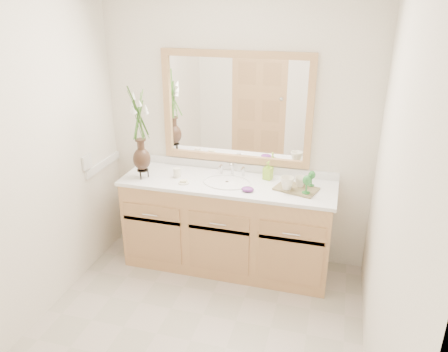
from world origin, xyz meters
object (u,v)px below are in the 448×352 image
(tumbler, at_px, (177,173))
(tray, at_px, (296,189))
(flower_vase, at_px, (139,123))
(soap_bottle, at_px, (268,171))

(tumbler, relative_size, tray, 0.25)
(flower_vase, distance_m, soap_bottle, 1.17)
(soap_bottle, bearing_deg, tray, -15.18)
(flower_vase, xyz_separation_m, tumbler, (0.28, 0.09, -0.45))
(tray, bearing_deg, tumbler, -162.64)
(flower_vase, bearing_deg, soap_bottle, 13.97)
(flower_vase, relative_size, tumbler, 8.79)
(soap_bottle, height_order, tray, soap_bottle)
(tumbler, bearing_deg, flower_vase, -161.79)
(tray, bearing_deg, flower_vase, -158.73)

